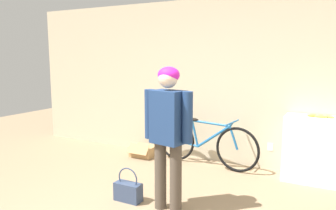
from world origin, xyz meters
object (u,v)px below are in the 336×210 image
person (168,125)px  handbag (128,191)px  bicycle (205,143)px  banana (320,116)px  cardboard_box (143,151)px

person → handbag: 0.98m
person → bicycle: 1.71m
bicycle → banana: banana is taller
handbag → banana: bearing=40.6°
bicycle → cardboard_box: 1.14m
cardboard_box → bicycle: bearing=2.1°
banana → cardboard_box: 2.83m
bicycle → handbag: size_ratio=4.24×
banana → bicycle: bearing=-178.7°
banana → cardboard_box: banana is taller
bicycle → cardboard_box: bearing=-172.8°
person → bicycle: person is taller
person → handbag: (-0.52, -0.03, -0.83)m
banana → handbag: banana is taller
cardboard_box → banana: bearing=1.6°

